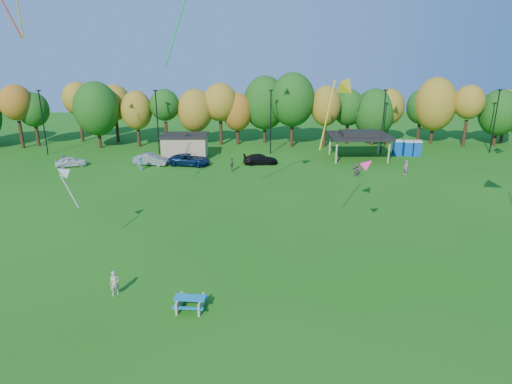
{
  "coord_description": "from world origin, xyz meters",
  "views": [
    {
      "loc": [
        -1.15,
        -24.24,
        15.7
      ],
      "look_at": [
        -0.65,
        6.0,
        5.55
      ],
      "focal_mm": 32.0,
      "sensor_mm": 36.0,
      "label": 1
    }
  ],
  "objects_px": {
    "car_b": "(151,159)",
    "picnic_table": "(190,302)",
    "car_d": "(260,159)",
    "kite_flyer": "(115,283)",
    "car_c": "(190,160)",
    "car_a": "(71,162)",
    "porta_potties": "(407,148)"
  },
  "relations": [
    {
      "from": "kite_flyer",
      "to": "car_b",
      "type": "bearing_deg",
      "value": 70.85
    },
    {
      "from": "car_b",
      "to": "car_d",
      "type": "relative_size",
      "value": 1.0
    },
    {
      "from": "porta_potties",
      "to": "kite_flyer",
      "type": "distance_m",
      "value": 48.14
    },
    {
      "from": "porta_potties",
      "to": "picnic_table",
      "type": "bearing_deg",
      "value": -124.12
    },
    {
      "from": "car_a",
      "to": "kite_flyer",
      "type": "bearing_deg",
      "value": -175.12
    },
    {
      "from": "picnic_table",
      "to": "car_c",
      "type": "height_order",
      "value": "car_c"
    },
    {
      "from": "porta_potties",
      "to": "car_b",
      "type": "distance_m",
      "value": 35.55
    },
    {
      "from": "kite_flyer",
      "to": "car_a",
      "type": "height_order",
      "value": "kite_flyer"
    },
    {
      "from": "kite_flyer",
      "to": "car_d",
      "type": "height_order",
      "value": "kite_flyer"
    },
    {
      "from": "car_a",
      "to": "picnic_table",
      "type": "bearing_deg",
      "value": -169.38
    },
    {
      "from": "picnic_table",
      "to": "car_a",
      "type": "height_order",
      "value": "car_a"
    },
    {
      "from": "porta_potties",
      "to": "picnic_table",
      "type": "xyz_separation_m",
      "value": [
        -26.06,
        -38.46,
        -0.62
      ]
    },
    {
      "from": "car_c",
      "to": "porta_potties",
      "type": "bearing_deg",
      "value": -69.85
    },
    {
      "from": "porta_potties",
      "to": "car_c",
      "type": "bearing_deg",
      "value": -171.1
    },
    {
      "from": "car_a",
      "to": "car_b",
      "type": "xyz_separation_m",
      "value": [
        10.26,
        0.6,
        0.08
      ]
    },
    {
      "from": "kite_flyer",
      "to": "car_a",
      "type": "xyz_separation_m",
      "value": [
        -14.44,
        31.67,
        -0.18
      ]
    },
    {
      "from": "car_a",
      "to": "porta_potties",
      "type": "bearing_deg",
      "value": -103.24
    },
    {
      "from": "car_b",
      "to": "picnic_table",
      "type": "bearing_deg",
      "value": -152.68
    },
    {
      "from": "kite_flyer",
      "to": "car_b",
      "type": "xyz_separation_m",
      "value": [
        -4.18,
        32.26,
        -0.1
      ]
    },
    {
      "from": "kite_flyer",
      "to": "car_d",
      "type": "bearing_deg",
      "value": 46.06
    },
    {
      "from": "car_b",
      "to": "car_c",
      "type": "height_order",
      "value": "car_b"
    },
    {
      "from": "picnic_table",
      "to": "car_d",
      "type": "bearing_deg",
      "value": 88.11
    },
    {
      "from": "kite_flyer",
      "to": "car_c",
      "type": "distance_m",
      "value": 32.05
    },
    {
      "from": "car_c",
      "to": "kite_flyer",
      "type": "bearing_deg",
      "value": -170.35
    },
    {
      "from": "car_d",
      "to": "picnic_table",
      "type": "bearing_deg",
      "value": 166.75
    },
    {
      "from": "picnic_table",
      "to": "kite_flyer",
      "type": "height_order",
      "value": "kite_flyer"
    },
    {
      "from": "car_d",
      "to": "car_a",
      "type": "bearing_deg",
      "value": 87.2
    },
    {
      "from": "car_b",
      "to": "kite_flyer",
      "type": "bearing_deg",
      "value": -160.45
    },
    {
      "from": "car_b",
      "to": "car_d",
      "type": "xyz_separation_m",
      "value": [
        14.36,
        0.2,
        -0.09
      ]
    },
    {
      "from": "kite_flyer",
      "to": "car_c",
      "type": "xyz_separation_m",
      "value": [
        0.89,
        32.04,
        -0.11
      ]
    },
    {
      "from": "car_c",
      "to": "car_d",
      "type": "bearing_deg",
      "value": -76.12
    },
    {
      "from": "porta_potties",
      "to": "car_b",
      "type": "bearing_deg",
      "value": -172.72
    }
  ]
}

